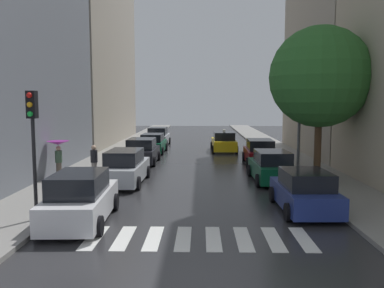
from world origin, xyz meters
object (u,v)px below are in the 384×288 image
object	(u,v)px
parked_car_right_second	(272,167)
parked_car_left_second	(125,168)
taxi_midroad	(224,142)
lamp_post_right	(300,98)
parked_car_left_nearest	(81,199)
parked_car_right_third	(260,153)
pedestrian_far_side	(58,150)
traffic_light_left_corner	(33,126)
pedestrian_foreground	(94,161)
street_tree_right	(320,77)
parked_car_left_fifth	(158,137)
parked_car_right_nearest	(305,192)
parked_car_left_third	(142,152)
parked_car_left_fourth	(153,144)

from	to	relation	value
parked_car_right_second	parked_car_left_second	bearing A→B (deg)	93.55
taxi_midroad	lamp_post_right	distance (m)	11.79
parked_car_left_nearest	parked_car_right_third	world-z (taller)	parked_car_left_nearest
pedestrian_far_side	traffic_light_left_corner	size ratio (longest dim) A/B	0.44
pedestrian_foreground	street_tree_right	bearing A→B (deg)	137.43
parked_car_left_fifth	taxi_midroad	bearing A→B (deg)	-124.48
taxi_midroad	pedestrian_far_side	world-z (taller)	pedestrian_far_side
parked_car_left_nearest	parked_car_right_nearest	distance (m)	8.11
parked_car_right_nearest	parked_car_right_second	distance (m)	5.60
parked_car_right_second	taxi_midroad	xyz separation A→B (m)	(-1.73, 12.69, 0.01)
parked_car_left_fifth	pedestrian_foreground	bearing A→B (deg)	175.56
pedestrian_foreground	parked_car_right_second	bearing A→B (deg)	135.23
parked_car_left_nearest	parked_car_left_fifth	size ratio (longest dim) A/B	1.04
parked_car_left_nearest	parked_car_left_third	world-z (taller)	parked_car_left_nearest
parked_car_right_third	taxi_midroad	distance (m)	7.31
parked_car_left_fifth	traffic_light_left_corner	xyz separation A→B (m)	(-1.54, -24.25, 2.49)
parked_car_right_second	traffic_light_left_corner	distance (m)	12.03
parked_car_left_fifth	street_tree_right	world-z (taller)	street_tree_right
pedestrian_foreground	taxi_midroad	bearing A→B (deg)	-164.75
parked_car_right_nearest	pedestrian_far_side	world-z (taller)	pedestrian_far_side
parked_car_left_third	parked_car_left_fifth	bearing A→B (deg)	0.98
taxi_midroad	pedestrian_foreground	bearing A→B (deg)	148.50
parked_car_left_third	parked_car_left_fourth	size ratio (longest dim) A/B	0.99
street_tree_right	parked_car_left_nearest	bearing A→B (deg)	-143.14
parked_car_left_nearest	parked_car_right_third	size ratio (longest dim) A/B	1.07
pedestrian_foreground	parked_car_right_third	bearing A→B (deg)	166.38
parked_car_right_nearest	street_tree_right	xyz separation A→B (m)	(2.19, 6.02, 4.61)
parked_car_left_nearest	street_tree_right	bearing A→B (deg)	-55.75
traffic_light_left_corner	taxi_midroad	bearing A→B (deg)	69.64
parked_car_right_second	taxi_midroad	distance (m)	12.81
taxi_midroad	traffic_light_left_corner	distance (m)	21.54
parked_car_left_third	taxi_midroad	distance (m)	8.88
parked_car_right_second	pedestrian_foreground	size ratio (longest dim) A/B	2.51
parked_car_left_fifth	street_tree_right	size ratio (longest dim) A/B	0.56
parked_car_left_second	traffic_light_left_corner	size ratio (longest dim) A/B	1.10
parked_car_left_nearest	parked_car_left_fourth	size ratio (longest dim) A/B	1.08
parked_car_left_fourth	lamp_post_right	xyz separation A→B (m)	(9.31, -9.46, 3.57)
parked_car_left_third	taxi_midroad	xyz separation A→B (m)	(5.83, 6.69, -0.02)
parked_car_right_second	parked_car_right_nearest	bearing A→B (deg)	-178.74
parked_car_right_nearest	parked_car_right_second	world-z (taller)	parked_car_right_second
parked_car_left_third	parked_car_left_fifth	world-z (taller)	parked_car_left_fifth
parked_car_left_third	lamp_post_right	size ratio (longest dim) A/B	0.58
parked_car_left_fifth	parked_car_right_third	size ratio (longest dim) A/B	1.03
taxi_midroad	pedestrian_far_side	xyz separation A→B (m)	(-9.36, -12.48, 0.84)
taxi_midroad	street_tree_right	size ratio (longest dim) A/B	0.58
parked_car_right_second	parked_car_right_third	size ratio (longest dim) A/B	1.00
pedestrian_foreground	traffic_light_left_corner	world-z (taller)	traffic_light_left_corner
pedestrian_foreground	pedestrian_far_side	size ratio (longest dim) A/B	0.89
parked_car_left_fourth	lamp_post_right	bearing A→B (deg)	-134.01
parked_car_left_third	street_tree_right	distance (m)	12.32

